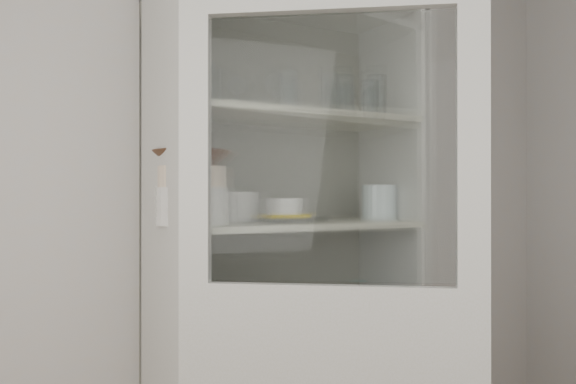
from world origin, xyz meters
TOP-DOWN VIEW (x-y plane):
  - wall_back at (0.00, 1.50)m, footprint 3.60×0.02m
  - pantry_cabinet at (0.20, 1.34)m, footprint 1.00×0.45m
  - cupboard_door at (0.06, 0.77)m, footprint 0.74×0.58m
  - tumbler_0 at (-0.21, 1.14)m, footprint 0.09×0.09m
  - tumbler_1 at (-0.16, 1.14)m, footprint 0.08×0.08m
  - tumbler_2 at (0.12, 1.13)m, footprint 0.08×0.08m
  - tumbler_3 at (0.29, 1.12)m, footprint 0.07×0.07m
  - tumbler_4 at (0.36, 1.14)m, footprint 0.08×0.08m
  - tumbler_5 at (0.46, 1.11)m, footprint 0.08×0.08m
  - tumbler_6 at (0.50, 1.13)m, footprint 0.09×0.09m
  - tumbler_7 at (-0.21, 1.28)m, footprint 0.09×0.09m
  - tumbler_8 at (-0.19, 1.25)m, footprint 0.10×0.10m
  - tumbler_9 at (0.19, 1.26)m, footprint 0.08×0.08m
  - goblet_0 at (0.04, 1.39)m, footprint 0.07×0.07m
  - goblet_1 at (0.20, 1.37)m, footprint 0.08×0.08m
  - goblet_2 at (0.47, 1.34)m, footprint 0.07×0.07m
  - goblet_3 at (0.55, 1.40)m, footprint 0.07×0.07m
  - plate_stack_front at (-0.19, 1.23)m, footprint 0.25×0.25m
  - plate_stack_back at (0.03, 1.38)m, footprint 0.19×0.19m
  - cream_bowl at (-0.19, 1.23)m, footprint 0.24×0.24m
  - terracotta_bowl at (-0.19, 1.23)m, footprint 0.30×0.30m
  - glass_platter at (0.18, 1.27)m, footprint 0.35×0.35m
  - yellow_trivet at (0.18, 1.27)m, footprint 0.18×0.18m
  - white_ramekin at (0.18, 1.27)m, footprint 0.18×0.18m
  - grey_bowl_stack at (0.61, 1.25)m, footprint 0.14×0.14m
  - mug_blue at (0.40, 1.24)m, footprint 0.14×0.14m
  - mug_teal at (0.56, 1.33)m, footprint 0.12×0.12m
  - mug_white at (0.45, 1.14)m, footprint 0.09×0.09m
  - teal_jar at (0.13, 1.31)m, footprint 0.10×0.10m
  - measuring_cups at (-0.07, 1.21)m, footprint 0.11×0.11m
  - white_canister at (-0.15, 1.30)m, footprint 0.13×0.13m

SIDE VIEW (x-z plane):
  - cupboard_door at x=0.06m, z-range -0.13..1.87m
  - measuring_cups at x=-0.07m, z-range 0.86..0.90m
  - mug_white at x=0.45m, z-range 0.86..0.95m
  - mug_blue at x=0.40m, z-range 0.86..0.95m
  - mug_teal at x=0.56m, z-range 0.86..0.96m
  - teal_jar at x=0.13m, z-range 0.86..0.98m
  - white_canister at x=-0.15m, z-range 0.86..1.01m
  - pantry_cabinet at x=0.20m, z-range -0.11..1.99m
  - glass_platter at x=0.18m, z-range 1.26..1.28m
  - yellow_trivet at x=0.18m, z-range 1.28..1.29m
  - wall_back at x=0.00m, z-range 0.00..2.60m
  - plate_stack_back at x=0.03m, z-range 1.26..1.37m
  - white_ramekin at x=0.18m, z-range 1.29..1.35m
  - plate_stack_front at x=-0.19m, z-range 1.26..1.39m
  - grey_bowl_stack at x=0.61m, z-range 1.26..1.40m
  - cream_bowl at x=-0.19m, z-range 1.39..1.46m
  - terracotta_bowl at x=-0.19m, z-range 1.46..1.51m
  - tumbler_1 at x=-0.16m, z-range 1.66..1.78m
  - tumbler_2 at x=0.12m, z-range 1.66..1.79m
  - tumbler_5 at x=0.46m, z-range 1.66..1.79m
  - tumbler_9 at x=0.19m, z-range 1.66..1.79m
  - tumbler_3 at x=0.29m, z-range 1.66..1.80m
  - tumbler_4 at x=0.36m, z-range 1.66..1.80m
  - tumbler_0 at x=-0.21m, z-range 1.66..1.80m
  - tumbler_7 at x=-0.21m, z-range 1.66..1.81m
  - tumbler_8 at x=-0.19m, z-range 1.66..1.81m
  - tumbler_6 at x=0.50m, z-range 1.66..1.81m
  - goblet_2 at x=0.47m, z-range 1.66..1.82m
  - goblet_0 at x=0.04m, z-range 1.66..1.82m
  - goblet_3 at x=0.55m, z-range 1.66..1.82m
  - goblet_1 at x=0.20m, z-range 1.66..1.85m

